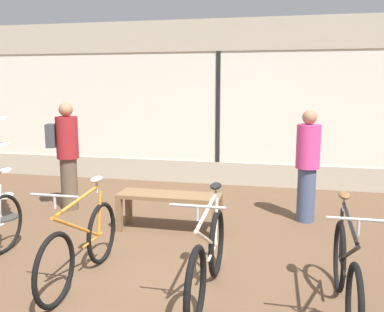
{
  "coord_description": "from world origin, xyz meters",
  "views": [
    {
      "loc": [
        1.36,
        -4.15,
        1.99
      ],
      "look_at": [
        0.0,
        1.81,
        0.95
      ],
      "focal_mm": 40.0,
      "sensor_mm": 36.0,
      "label": 1
    }
  ],
  "objects_px": {
    "display_bench": "(169,201)",
    "bicycle_far_right": "(346,274)",
    "customer_by_window": "(307,164)",
    "bicycle_right": "(208,259)",
    "customer_near_rack": "(67,153)",
    "bicycle_left": "(81,245)"
  },
  "relations": [
    {
      "from": "bicycle_far_right",
      "to": "bicycle_right",
      "type": "bearing_deg",
      "value": 177.44
    },
    {
      "from": "display_bench",
      "to": "bicycle_far_right",
      "type": "bearing_deg",
      "value": -40.43
    },
    {
      "from": "bicycle_far_right",
      "to": "customer_by_window",
      "type": "xyz_separation_m",
      "value": [
        -0.24,
        2.6,
        0.47
      ]
    },
    {
      "from": "bicycle_right",
      "to": "customer_near_rack",
      "type": "distance_m",
      "value": 3.6
    },
    {
      "from": "bicycle_right",
      "to": "display_bench",
      "type": "height_order",
      "value": "bicycle_right"
    },
    {
      "from": "bicycle_far_right",
      "to": "customer_near_rack",
      "type": "bearing_deg",
      "value": 148.77
    },
    {
      "from": "bicycle_left",
      "to": "bicycle_far_right",
      "type": "xyz_separation_m",
      "value": [
        2.52,
        -0.1,
        0.0
      ]
    },
    {
      "from": "bicycle_left",
      "to": "display_bench",
      "type": "xyz_separation_m",
      "value": [
        0.45,
        1.66,
        0.03
      ]
    },
    {
      "from": "display_bench",
      "to": "customer_near_rack",
      "type": "distance_m",
      "value": 2.01
    },
    {
      "from": "display_bench",
      "to": "bicycle_left",
      "type": "bearing_deg",
      "value": -105.23
    },
    {
      "from": "bicycle_left",
      "to": "display_bench",
      "type": "distance_m",
      "value": 1.72
    },
    {
      "from": "display_bench",
      "to": "customer_near_rack",
      "type": "bearing_deg",
      "value": 161.7
    },
    {
      "from": "bicycle_right",
      "to": "customer_near_rack",
      "type": "height_order",
      "value": "customer_near_rack"
    },
    {
      "from": "bicycle_left",
      "to": "customer_by_window",
      "type": "xyz_separation_m",
      "value": [
        2.28,
        2.5,
        0.47
      ]
    },
    {
      "from": "bicycle_far_right",
      "to": "customer_near_rack",
      "type": "relative_size",
      "value": 0.99
    },
    {
      "from": "bicycle_right",
      "to": "customer_by_window",
      "type": "relative_size",
      "value": 1.06
    },
    {
      "from": "bicycle_left",
      "to": "customer_by_window",
      "type": "distance_m",
      "value": 3.41
    },
    {
      "from": "customer_by_window",
      "to": "bicycle_far_right",
      "type": "bearing_deg",
      "value": -84.67
    },
    {
      "from": "bicycle_far_right",
      "to": "bicycle_left",
      "type": "bearing_deg",
      "value": 177.64
    },
    {
      "from": "customer_by_window",
      "to": "display_bench",
      "type": "bearing_deg",
      "value": -155.4
    },
    {
      "from": "bicycle_left",
      "to": "display_bench",
      "type": "bearing_deg",
      "value": 74.77
    },
    {
      "from": "customer_near_rack",
      "to": "customer_by_window",
      "type": "relative_size",
      "value": 1.05
    }
  ]
}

